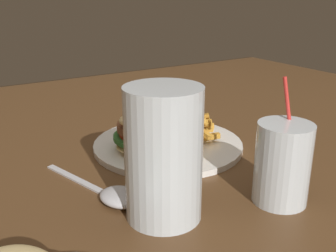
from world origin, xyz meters
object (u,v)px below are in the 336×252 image
object	(u,v)px
meal_plate_near	(161,137)
beer_glass	(164,158)
juice_glass	(282,166)
spoon	(117,195)

from	to	relation	value
meal_plate_near	beer_glass	distance (m)	0.21
beer_glass	juice_glass	size ratio (longest dim) A/B	1.01
juice_glass	spoon	world-z (taller)	juice_glass
spoon	juice_glass	bearing A→B (deg)	41.56
meal_plate_near	juice_glass	distance (m)	0.24
beer_glass	meal_plate_near	bearing A→B (deg)	-120.05
juice_glass	spoon	xyz separation A→B (m)	(0.18, -0.11, -0.04)
meal_plate_near	beer_glass	bearing A→B (deg)	59.95
beer_glass	spoon	distance (m)	0.10
meal_plate_near	juice_glass	bearing A→B (deg)	100.89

